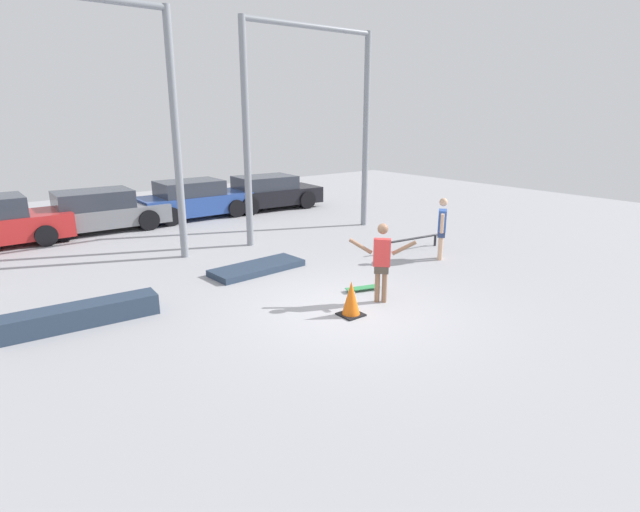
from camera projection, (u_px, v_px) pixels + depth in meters
ground_plane at (350, 310)px, 9.87m from camera, size 36.00×36.00×0.00m
skateboarder at (382, 258)px, 10.02m from camera, size 0.99×1.04×1.65m
skateboard at (363, 288)px, 10.90m from camera, size 0.79×0.42×0.08m
grind_box at (82, 315)px, 9.11m from camera, size 2.70×0.72×0.39m
manual_pad at (257, 268)px, 12.28m from camera, size 2.39×1.05×0.15m
grind_rail at (412, 240)px, 14.09m from camera, size 2.24×0.30×0.35m
canopy_support_left at (77, 116)px, 11.16m from camera, size 4.73×0.20×6.24m
canopy_support_right at (311, 115)px, 15.04m from camera, size 4.73×0.20×6.24m
parked_car_grey at (99, 211)px, 16.31m from camera, size 4.23×1.99×1.34m
parked_car_blue at (193, 200)px, 18.37m from camera, size 4.08×1.93×1.39m
parked_car_black at (268, 193)px, 20.17m from camera, size 4.27×2.18×1.33m
bystander at (442, 226)px, 13.06m from camera, size 0.63×0.53×1.64m
traffic_cone at (351, 299)px, 9.51m from camera, size 0.43×0.43×0.69m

